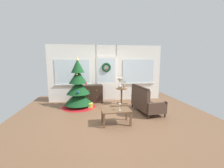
{
  "coord_description": "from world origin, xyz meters",
  "views": [
    {
      "loc": [
        -0.73,
        -4.88,
        1.84
      ],
      "look_at": [
        0.05,
        0.55,
        1.0
      ],
      "focal_mm": 24.29,
      "sensor_mm": 36.0,
      "label": 1
    }
  ],
  "objects": [
    {
      "name": "side_table",
      "position": [
        0.57,
        1.28,
        0.49
      ],
      "size": [
        0.5,
        0.48,
        0.69
      ],
      "color": "brown",
      "rests_on": "ground"
    },
    {
      "name": "gift_box",
      "position": [
        -0.75,
        0.93,
        0.1
      ],
      "size": [
        0.2,
        0.18,
        0.2
      ],
      "primitive_type": "cube",
      "color": "#D8C64C",
      "rests_on": "ground"
    },
    {
      "name": "settee_sofa",
      "position": [
        1.19,
        0.2,
        0.38
      ],
      "size": [
        0.86,
        1.52,
        0.96
      ],
      "color": "black",
      "rests_on": "ground"
    },
    {
      "name": "coffee_table",
      "position": [
        -0.01,
        -0.7,
        0.37
      ],
      "size": [
        0.86,
        0.55,
        0.43
      ],
      "color": "brown",
      "rests_on": "ground"
    },
    {
      "name": "table_lamp",
      "position": [
        0.51,
        1.32,
        0.98
      ],
      "size": [
        0.28,
        0.28,
        0.44
      ],
      "color": "silver",
      "rests_on": "side_table"
    },
    {
      "name": "ground_plane",
      "position": [
        0.0,
        0.0,
        0.0
      ],
      "size": [
        6.76,
        6.76,
        0.0
      ],
      "primitive_type": "plane",
      "color": "brown"
    },
    {
      "name": "back_wall_with_door",
      "position": [
        0.0,
        2.08,
        1.28
      ],
      "size": [
        5.2,
        0.19,
        2.55
      ],
      "color": "white",
      "rests_on": "ground"
    },
    {
      "name": "dresser_cabinet",
      "position": [
        -0.66,
        1.79,
        0.39
      ],
      "size": [
        0.91,
        0.46,
        0.78
      ],
      "color": "black",
      "rests_on": "ground"
    },
    {
      "name": "flower_vase",
      "position": [
        0.67,
        1.22,
        0.81
      ],
      "size": [
        0.11,
        0.1,
        0.35
      ],
      "color": "tan",
      "rests_on": "side_table"
    },
    {
      "name": "wine_glass",
      "position": [
        0.08,
        -0.76,
        0.58
      ],
      "size": [
        0.08,
        0.08,
        0.2
      ],
      "color": "silver",
      "rests_on": "coffee_table"
    },
    {
      "name": "christmas_tree",
      "position": [
        -1.21,
        1.14,
        0.7
      ],
      "size": [
        1.35,
        1.35,
        1.99
      ],
      "color": "#4C331E",
      "rests_on": "ground"
    }
  ]
}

